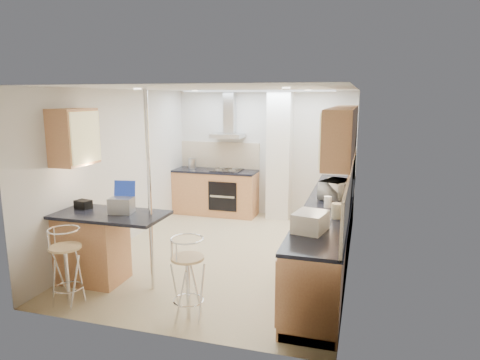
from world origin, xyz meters
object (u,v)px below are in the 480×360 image
(microwave, at_px, (336,189))
(bread_bin, at_px, (310,222))
(laptop, at_px, (121,205))
(bar_stool_near, at_px, (67,267))
(bar_stool_end, at_px, (188,278))

(microwave, relative_size, bread_bin, 1.22)
(laptop, xyz_separation_m, bread_bin, (2.38, -0.01, -0.01))
(bar_stool_near, bearing_deg, bar_stool_end, -17.10)
(laptop, bearing_deg, bar_stool_near, -123.91)
(laptop, height_order, bread_bin, laptop)
(laptop, xyz_separation_m, bar_stool_end, (1.15, -0.61, -0.58))
(microwave, distance_m, bar_stool_near, 3.74)
(laptop, distance_m, bar_stool_end, 1.43)
(laptop, bearing_deg, bread_bin, -10.26)
(microwave, bearing_deg, bar_stool_end, 170.53)
(microwave, height_order, bar_stool_end, microwave)
(laptop, height_order, bar_stool_end, laptop)
(bar_stool_near, relative_size, bread_bin, 2.28)
(bar_stool_end, bearing_deg, microwave, 19.97)
(bar_stool_end, bearing_deg, bread_bin, -12.13)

